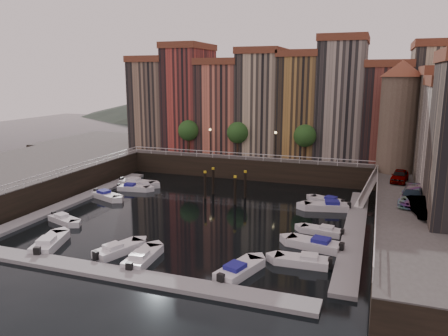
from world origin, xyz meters
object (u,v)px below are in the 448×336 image
at_px(boat_left_1, 64,220).
at_px(car_a, 400,177).
at_px(car_c, 412,197).
at_px(car_b, 423,208).
at_px(boat_left_2, 106,196).
at_px(mooring_pilings, 224,186).
at_px(corner_tower, 399,115).
at_px(gangway, 368,187).
at_px(boat_left_3, 133,188).

relative_size(boat_left_1, car_a, 1.00).
bearing_deg(car_c, car_b, -69.66).
height_order(boat_left_2, car_a, car_a).
bearing_deg(car_c, mooring_pilings, 172.30).
bearing_deg(car_b, corner_tower, 81.71).
bearing_deg(boat_left_1, car_b, 27.22).
bearing_deg(gangway, car_b, -70.50).
height_order(gangway, mooring_pilings, gangway).
bearing_deg(car_b, boat_left_3, 151.47).
xyz_separation_m(gangway, car_b, (4.73, -13.36, 1.83)).
bearing_deg(corner_tower, boat_left_2, -157.91).
height_order(boat_left_1, boat_left_2, boat_left_2).
xyz_separation_m(gangway, mooring_pilings, (-16.81, -4.17, -0.27)).
bearing_deg(car_c, boat_left_1, -158.14).
distance_m(corner_tower, boat_left_3, 35.08).
bearing_deg(corner_tower, boat_left_3, -164.36).
xyz_separation_m(boat_left_1, car_b, (34.27, 4.88, 3.43)).
xyz_separation_m(car_b, car_c, (-0.67, 3.18, 0.01)).
relative_size(boat_left_1, boat_left_3, 0.93).
bearing_deg(boat_left_1, mooring_pilings, 66.98).
height_order(car_a, car_b, car_b).
bearing_deg(car_a, boat_left_3, -165.21).
xyz_separation_m(mooring_pilings, car_b, (21.54, -9.19, 2.10)).
relative_size(gangway, boat_left_2, 1.75).
relative_size(corner_tower, mooring_pilings, 2.77).
bearing_deg(mooring_pilings, boat_left_1, -132.14).
bearing_deg(car_b, boat_left_2, 158.97).
height_order(corner_tower, car_c, corner_tower).
distance_m(corner_tower, boat_left_2, 37.47).
bearing_deg(car_c, car_a, 103.34).
xyz_separation_m(mooring_pilings, car_a, (20.09, 2.91, 2.06)).
xyz_separation_m(boat_left_1, boat_left_3, (0.01, 13.66, 0.02)).
xyz_separation_m(corner_tower, gangway, (-2.90, -4.50, -8.28)).
relative_size(corner_tower, boat_left_3, 3.08).
xyz_separation_m(corner_tower, car_b, (1.83, -17.86, -6.45)).
relative_size(boat_left_2, car_a, 1.14).
relative_size(boat_left_2, car_c, 0.91).
bearing_deg(car_b, mooring_pilings, 142.74).
bearing_deg(car_b, gangway, 95.36).
distance_m(boat_left_3, car_a, 33.15).
xyz_separation_m(mooring_pilings, boat_left_2, (-13.80, -4.93, -1.29)).
height_order(mooring_pilings, car_b, car_b).
xyz_separation_m(car_a, car_b, (1.45, -12.11, 0.04)).
relative_size(corner_tower, car_a, 3.32).
bearing_deg(car_a, car_b, -74.17).
bearing_deg(boat_left_2, mooring_pilings, 39.77).
bearing_deg(mooring_pilings, gangway, 13.93).
distance_m(boat_left_1, car_c, 34.72).
height_order(gangway, car_c, car_c).
distance_m(boat_left_2, car_c, 34.84).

